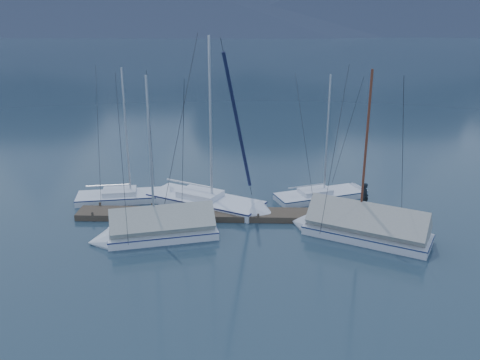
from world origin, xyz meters
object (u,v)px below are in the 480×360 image
sailboat_open_mid (220,206)px  sailboat_covered_near (356,228)px  sailboat_covered_far (152,231)px  person (365,197)px  sailboat_open_right (330,195)px  sailboat_open_left (139,197)px

sailboat_open_mid → sailboat_covered_near: sailboat_open_mid is taller
sailboat_open_mid → sailboat_covered_far: bearing=-127.7°
sailboat_open_mid → person: sailboat_open_mid is taller
sailboat_covered_near → person: size_ratio=5.68×
sailboat_covered_near → sailboat_covered_far: 10.29m
person → sailboat_covered_far: bearing=93.2°
sailboat_covered_far → person: 11.61m
sailboat_open_right → sailboat_covered_near: size_ratio=0.88×
sailboat_open_right → person: bearing=-65.0°
sailboat_open_right → person: (1.41, -3.04, 1.02)m
sailboat_open_mid → sailboat_open_right: (6.60, 2.09, -0.04)m
sailboat_covered_near → person: bearing=70.7°
sailboat_open_mid → person: (8.02, -0.95, 0.97)m
sailboat_open_left → sailboat_open_mid: sailboat_open_mid is taller
sailboat_open_right → sailboat_covered_far: (-9.75, -6.17, 0.29)m
sailboat_open_mid → sailboat_covered_near: 7.94m
sailboat_open_right → person: sailboat_open_right is taller
sailboat_open_mid → sailboat_open_right: sailboat_open_mid is taller
sailboat_open_mid → sailboat_covered_near: size_ratio=1.14×
sailboat_covered_far → person: size_ratio=5.46×
person → sailboat_covered_near: bearing=148.3°
person → sailboat_open_left: bearing=67.3°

